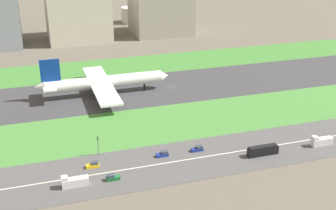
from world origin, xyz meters
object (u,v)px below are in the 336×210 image
Objects in this scene: airliner at (101,82)px; car_2 at (93,165)px; bus_0 at (263,151)px; hangar_building at (77,5)px; car_1 at (163,154)px; truck_0 at (321,141)px; traffic_light at (98,144)px; fuel_tank_west at (132,15)px; car_0 at (113,178)px; office_tower at (161,2)px; car_3 at (198,149)px; truck_1 at (74,182)px.

airliner is 14.77× the size of car_2.
hangar_building is (-40.24, 192.00, 22.52)m from bus_0.
car_1 is at bearing -16.20° from bus_0.
traffic_light reaches higher than truck_0.
car_1 is (24.91, 0.00, 0.00)m from car_2.
airliner reaches higher than bus_0.
bus_0 is 237.23m from fuel_tank_west.
car_0 and car_1 have the same top height.
car_0 is 193.96m from hangar_building.
hangar_building is at bearing -78.16° from bus_0.
bus_0 reaches higher than car_2.
airliner is 132.22m from office_tower.
airliner is 5.60× the size of bus_0.
car_3 is (33.48, 10.00, 0.00)m from car_0.
truck_0 reaches higher than bus_0.
bus_0 is 54.61m from car_0.
fuel_tank_west reaches higher than car_2.
truck_0 is (24.52, -0.00, -0.15)m from bus_0.
office_tower is (75.13, 192.00, 22.59)m from car_0.
bus_0 is at bearing -60.47° from airliner.
traffic_light is at bearing 67.78° from car_2.
car_0 is at bearing -64.71° from car_2.
car_2 is 0.38× the size of bus_0.
bus_0 is 66.78m from truck_1.
bus_0 is 1.61× the size of traffic_light.
airliner is 7.74× the size of truck_1.
bus_0 is at bearing -180.00° from car_0.
office_tower reaches higher than car_0.
car_3 is at bearing -167.65° from truck_1.
office_tower is (60.77, 0.00, -0.83)m from hangar_building.
hangar_building is at bearing -71.36° from truck_0.
car_0 is at bearing -105.10° from fuel_tank_west.
truck_0 is at bearing -71.36° from hangar_building.
fuel_tank_west is (43.79, 227.00, 5.39)m from car_1.
car_1 is (-58.93, 10.00, -0.75)m from truck_0.
truck_0 reaches higher than car_0.
traffic_light is 228.58m from fuel_tank_west.
car_1 is 0.61× the size of traffic_light.
car_0 is (4.73, -10.00, 0.00)m from car_2.
car_3 is (23.07, -68.00, -5.31)m from airliner.
car_0 is at bearing -180.00° from truck_1.
car_0 is 0.09× the size of hangar_building.
traffic_light is at bearing -113.76° from office_tower.
truck_1 is at bearing -106.15° from airliner.
car_2 is at bearing -9.57° from bus_0.
airliner is at bearing -108.62° from fuel_tank_west.
hangar_building is (14.36, 192.00, 23.42)m from car_0.
bus_0 is at bearing -78.16° from hangar_building.
hangar_building is 60.78m from office_tower.
car_2 is 184.49m from hangar_building.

